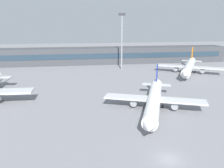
{
  "coord_description": "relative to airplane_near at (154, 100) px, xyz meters",
  "views": [
    {
      "loc": [
        -15.0,
        -33.15,
        22.23
      ],
      "look_at": [
        -3.33,
        40.0,
        3.0
      ],
      "focal_mm": 37.65,
      "sensor_mm": 36.0,
      "label": 1
    }
  ],
  "objects": [
    {
      "name": "ground_plane",
      "position": [
        -5.01,
        17.34,
        -2.9
      ],
      "size": [
        400.0,
        400.0,
        0.0
      ],
      "primitive_type": "plane",
      "color": "gray"
    },
    {
      "name": "terminal_building",
      "position": [
        -5.01,
        76.19,
        1.6
      ],
      "size": [
        144.49,
        12.13,
        9.0
      ],
      "color": "#3F4247",
      "rests_on": "ground_plane"
    },
    {
      "name": "airplane_near",
      "position": [
        0.0,
        0.0,
        0.0
      ],
      "size": [
        26.33,
        36.69,
        9.51
      ],
      "color": "white",
      "rests_on": "ground_plane"
    },
    {
      "name": "airplane_far",
      "position": [
        31.0,
        42.13,
        0.27
      ],
      "size": [
        27.35,
        37.49,
        10.4
      ],
      "color": "silver",
      "rests_on": "ground_plane"
    },
    {
      "name": "floodlight_tower_west",
      "position": [
        2.76,
        56.88,
        12.58
      ],
      "size": [
        3.2,
        0.8,
        26.88
      ],
      "color": "gray",
      "rests_on": "ground_plane"
    }
  ]
}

